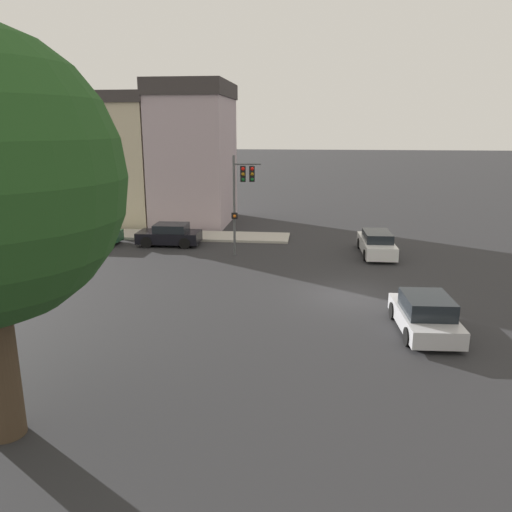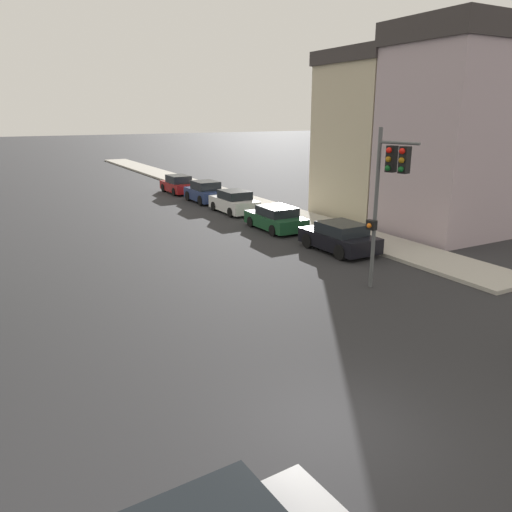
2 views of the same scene
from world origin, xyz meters
TOP-DOWN VIEW (x-y plane):
  - ground_plane at (0.00, 0.00)m, footprint 300.00×300.00m
  - rowhouse_backdrop at (16.91, 13.82)m, footprint 8.07×11.43m
  - traffic_signal at (6.72, 5.88)m, footprint 0.79×1.68m
  - crossing_car_0 at (-3.87, -2.42)m, footprint 4.18×2.13m
  - crossing_car_1 at (7.74, -2.00)m, footprint 4.82×1.95m
  - parked_car_0 at (8.77, 10.90)m, footprint 2.09×3.98m
  - parked_car_1 at (8.51, 16.22)m, footprint 2.01×4.08m
  - parked_car_2 at (8.72, 21.80)m, footprint 1.92×3.99m

SIDE VIEW (x-z plane):
  - ground_plane at x=0.00m, z-range 0.00..0.00m
  - parked_car_1 at x=8.51m, z-range -0.03..1.31m
  - parked_car_0 at x=8.77m, z-range -0.02..1.36m
  - crossing_car_0 at x=-3.87m, z-range -0.05..1.40m
  - crossing_car_1 at x=7.74m, z-range -0.03..1.39m
  - parked_car_2 at x=8.72m, z-range -0.04..1.43m
  - traffic_signal at x=6.72m, z-range 1.11..6.94m
  - rowhouse_backdrop at x=16.91m, z-range -0.16..10.53m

